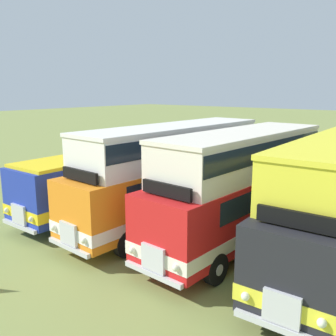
{
  "coord_description": "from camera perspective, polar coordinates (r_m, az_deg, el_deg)",
  "views": [
    {
      "loc": [
        1.28,
        -13.08,
        6.09
      ],
      "look_at": [
        -9.77,
        0.63,
        2.35
      ],
      "focal_mm": 40.14,
      "sensor_mm": 36.0,
      "label": 1
    }
  ],
  "objects": [
    {
      "name": "bus_first_in_row",
      "position": [
        19.69,
        -7.31,
        -0.82
      ],
      "size": [
        2.79,
        11.63,
        2.99
      ],
      "color": "#1E339E",
      "rests_on": "ground"
    },
    {
      "name": "bus_second_in_row",
      "position": [
        17.08,
        0.79,
        -0.24
      ],
      "size": [
        2.94,
        11.31,
        4.49
      ],
      "color": "orange",
      "rests_on": "ground"
    },
    {
      "name": "bus_third_in_row",
      "position": [
        14.9,
        10.99,
        -2.31
      ],
      "size": [
        2.96,
        9.88,
        4.49
      ],
      "color": "red",
      "rests_on": "ground"
    }
  ]
}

